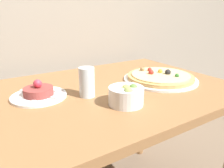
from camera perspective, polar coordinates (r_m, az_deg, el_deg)
dining_table at (r=1.06m, az=-1.04°, el=-6.70°), size 1.17×0.84×0.78m
pizza_plate at (r=1.16m, az=12.51°, el=1.73°), size 0.38×0.38×0.06m
tartare_plate at (r=0.96m, az=-18.59°, el=-2.34°), size 0.23×0.23×0.08m
small_bowl at (r=0.83m, az=3.79°, el=-2.92°), size 0.14×0.14×0.08m
drinking_glass at (r=0.91m, az=-6.58°, el=0.49°), size 0.07×0.07×0.12m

